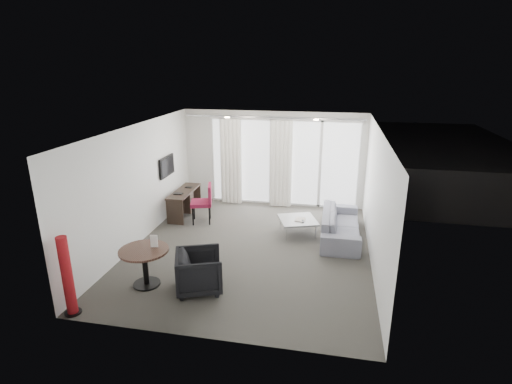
% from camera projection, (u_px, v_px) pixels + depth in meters
% --- Properties ---
extents(floor, '(5.00, 6.00, 0.00)m').
position_uv_depth(floor, '(251.00, 249.00, 8.62)').
color(floor, '#403D37').
rests_on(floor, ground).
extents(ceiling, '(5.00, 6.00, 0.00)m').
position_uv_depth(ceiling, '(250.00, 129.00, 7.81)').
color(ceiling, white).
rests_on(ceiling, ground).
extents(wall_left, '(0.00, 6.00, 2.60)m').
position_uv_depth(wall_left, '(138.00, 185.00, 8.68)').
color(wall_left, silver).
rests_on(wall_left, ground).
extents(wall_right, '(0.00, 6.00, 2.60)m').
position_uv_depth(wall_right, '(376.00, 199.00, 7.75)').
color(wall_right, silver).
rests_on(wall_right, ground).
extents(wall_front, '(5.00, 0.00, 2.60)m').
position_uv_depth(wall_front, '(204.00, 259.00, 5.42)').
color(wall_front, silver).
rests_on(wall_front, ground).
extents(window_panel, '(4.00, 0.02, 2.38)m').
position_uv_depth(window_panel, '(284.00, 163.00, 10.97)').
color(window_panel, white).
rests_on(window_panel, ground).
extents(window_frame, '(4.10, 0.06, 2.44)m').
position_uv_depth(window_frame, '(283.00, 163.00, 10.96)').
color(window_frame, white).
rests_on(window_frame, ground).
extents(curtain_left, '(0.60, 0.20, 2.38)m').
position_uv_depth(curtain_left, '(231.00, 162.00, 11.09)').
color(curtain_left, white).
rests_on(curtain_left, ground).
extents(curtain_right, '(0.60, 0.20, 2.38)m').
position_uv_depth(curtain_right, '(281.00, 164.00, 10.83)').
color(curtain_right, white).
rests_on(curtain_right, ground).
extents(curtain_track, '(4.80, 0.04, 0.04)m').
position_uv_depth(curtain_track, '(272.00, 118.00, 10.49)').
color(curtain_track, '#B2B2B7').
rests_on(curtain_track, ceiling).
extents(downlight_a, '(0.12, 0.12, 0.02)m').
position_uv_depth(downlight_a, '(227.00, 117.00, 9.47)').
color(downlight_a, '#FFE0B2').
rests_on(downlight_a, ceiling).
extents(downlight_b, '(0.12, 0.12, 0.02)m').
position_uv_depth(downlight_b, '(316.00, 120.00, 9.08)').
color(downlight_b, '#FFE0B2').
rests_on(downlight_b, ceiling).
extents(desk, '(0.45, 1.43, 0.67)m').
position_uv_depth(desk, '(185.00, 203.00, 10.43)').
color(desk, black).
rests_on(desk, floor).
extents(tv, '(0.05, 0.80, 0.50)m').
position_uv_depth(tv, '(167.00, 166.00, 10.01)').
color(tv, black).
rests_on(tv, wall_left).
extents(desk_chair, '(0.65, 0.63, 0.98)m').
position_uv_depth(desk_chair, '(201.00, 204.00, 9.91)').
color(desk_chair, maroon).
rests_on(desk_chair, floor).
extents(round_table, '(0.91, 0.91, 0.70)m').
position_uv_depth(round_table, '(145.00, 267.00, 7.13)').
color(round_table, '#3E261D').
rests_on(round_table, floor).
extents(menu_card, '(0.13, 0.05, 0.23)m').
position_uv_depth(menu_card, '(154.00, 246.00, 7.11)').
color(menu_card, white).
rests_on(menu_card, round_table).
extents(red_lamp, '(0.31, 0.31, 1.34)m').
position_uv_depth(red_lamp, '(67.00, 276.00, 6.21)').
color(red_lamp, maroon).
rests_on(red_lamp, floor).
extents(tub_armchair, '(1.01, 1.00, 0.72)m').
position_uv_depth(tub_armchair, '(199.00, 271.00, 6.97)').
color(tub_armchair, black).
rests_on(tub_armchair, floor).
extents(coffee_table, '(1.05, 1.05, 0.37)m').
position_uv_depth(coffee_table, '(297.00, 226.00, 9.32)').
color(coffee_table, gray).
rests_on(coffee_table, floor).
extents(remote, '(0.07, 0.16, 0.02)m').
position_uv_depth(remote, '(303.00, 222.00, 9.11)').
color(remote, black).
rests_on(remote, coffee_table).
extents(magazine, '(0.21, 0.26, 0.01)m').
position_uv_depth(magazine, '(300.00, 220.00, 9.22)').
color(magazine, gray).
rests_on(magazine, coffee_table).
extents(sofa, '(0.84, 2.14, 0.63)m').
position_uv_depth(sofa, '(341.00, 224.00, 9.10)').
color(sofa, slate).
rests_on(sofa, floor).
extents(terrace_slab, '(5.60, 3.00, 0.12)m').
position_uv_depth(terrace_slab, '(289.00, 190.00, 12.78)').
color(terrace_slab, '#4D4D50').
rests_on(terrace_slab, ground).
extents(rattan_chair_a, '(0.68, 0.68, 0.91)m').
position_uv_depth(rattan_chair_a, '(304.00, 179.00, 12.11)').
color(rattan_chair_a, brown).
rests_on(rattan_chair_a, terrace_slab).
extents(rattan_chair_b, '(0.60, 0.60, 0.79)m').
position_uv_depth(rattan_chair_b, '(329.00, 179.00, 12.29)').
color(rattan_chair_b, brown).
rests_on(rattan_chair_b, terrace_slab).
extents(rattan_table, '(0.64, 0.64, 0.50)m').
position_uv_depth(rattan_table, '(330.00, 186.00, 12.11)').
color(rattan_table, brown).
rests_on(rattan_table, terrace_slab).
extents(balustrade, '(5.50, 0.06, 1.05)m').
position_uv_depth(balustrade, '(294.00, 162.00, 13.95)').
color(balustrade, '#B2B2B7').
rests_on(balustrade, terrace_slab).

